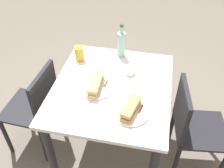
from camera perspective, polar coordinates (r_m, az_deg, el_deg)
name	(u,v)px	position (r m, az deg, el deg)	size (l,w,h in m)	color
ground_plane	(112,147)	(2.47, 0.00, -14.08)	(8.00, 8.00, 0.00)	#6B6056
dining_table	(112,99)	(1.97, 0.00, -3.31)	(0.97, 0.87, 0.78)	silver
chair_far	(191,125)	(2.08, 17.36, -8.89)	(0.45, 0.45, 0.86)	black
chair_near	(37,106)	(2.22, -16.49, -4.76)	(0.42, 0.42, 0.86)	black
plate_near	(96,88)	(1.86, -3.60, -0.96)	(0.25, 0.25, 0.01)	white
baguette_sandwich_near	(96,84)	(1.83, -3.66, 0.00)	(0.24, 0.07, 0.07)	tan
knife_near	(104,87)	(1.85, -1.81, -0.71)	(0.18, 0.03, 0.01)	silver
plate_far	(131,112)	(1.69, 4.20, -6.41)	(0.25, 0.25, 0.01)	silver
baguette_sandwich_far	(131,108)	(1.66, 4.27, -5.44)	(0.22, 0.12, 0.07)	tan
knife_far	(139,113)	(1.68, 6.12, -6.48)	(0.18, 0.05, 0.01)	silver
water_bottle	(121,44)	(2.13, 2.09, 9.01)	(0.07, 0.07, 0.29)	#99C6B7
beer_glass	(79,53)	(2.13, -7.35, 6.83)	(0.07, 0.07, 0.12)	gold
olive_bowl	(130,72)	(1.99, 4.01, 2.64)	(0.09, 0.09, 0.03)	silver
paper_napkin	(71,117)	(1.68, -9.16, -7.37)	(0.14, 0.14, 0.00)	white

